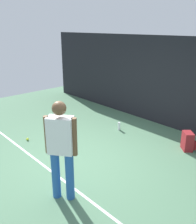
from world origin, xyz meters
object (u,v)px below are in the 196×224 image
at_px(tennis_ball_near_player, 27,139).
at_px(water_bottle, 119,126).
at_px(backpack, 188,141).
at_px(tennis_racket, 65,147).
at_px(tennis_player, 61,146).

xyz_separation_m(tennis_ball_near_player, water_bottle, (1.12, 2.20, 0.08)).
bearing_deg(backpack, tennis_racket, 87.52).
distance_m(tennis_racket, tennis_ball_near_player, 1.07).
height_order(backpack, water_bottle, backpack).
bearing_deg(tennis_racket, water_bottle, 6.22).
height_order(tennis_racket, water_bottle, water_bottle).
relative_size(tennis_player, tennis_racket, 2.68).
height_order(tennis_ball_near_player, water_bottle, water_bottle).
bearing_deg(tennis_ball_near_player, tennis_racket, 26.20).
xyz_separation_m(tennis_racket, backpack, (2.03, 2.06, 0.20)).
bearing_deg(tennis_ball_near_player, water_bottle, 63.05).
relative_size(tennis_player, backpack, 3.86).
xyz_separation_m(tennis_racket, water_bottle, (0.16, 1.73, 0.10)).
relative_size(tennis_player, water_bottle, 7.66).
height_order(tennis_player, backpack, tennis_player).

